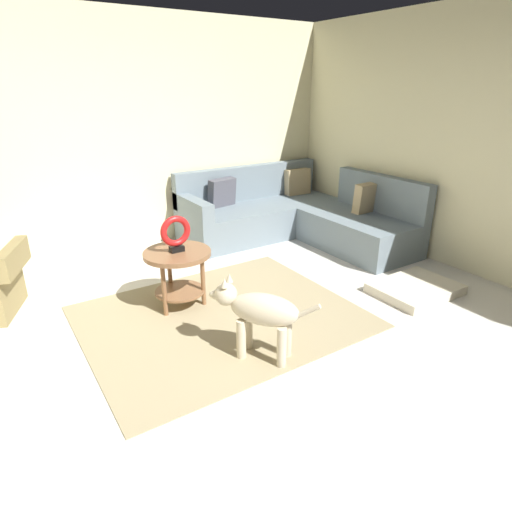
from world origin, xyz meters
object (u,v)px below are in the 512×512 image
Objects in this scene: sectional_couch at (296,217)px; dog_bed_mat at (415,289)px; side_table at (178,264)px; torus_sculpture at (176,233)px; dog at (259,312)px.

dog_bed_mat is at bearing -90.36° from sectional_couch.
side_table is 2.31m from dog_bed_mat.
torus_sculpture is (0.00, 0.00, 0.29)m from side_table.
torus_sculpture reaches higher than dog_bed_mat.
dog_bed_mat is at bearing -35.44° from dog.
side_table is 0.85× the size of dog.
dog is at bearing -178.58° from dog_bed_mat.
sectional_couch reaches higher than dog_bed_mat.
sectional_couch is 2.81× the size of dog_bed_mat.
sectional_couch is 1.95m from dog_bed_mat.
dog_bed_mat is at bearing -26.49° from side_table.
sectional_couch is at bearing 89.64° from dog_bed_mat.
side_table is at bearing 61.97° from dog.
sectional_couch reaches higher than torus_sculpture.
side_table is 1.84× the size of torus_sculpture.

